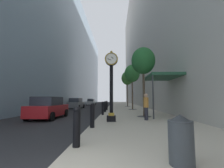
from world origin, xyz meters
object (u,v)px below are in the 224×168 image
pedestrian_walking (146,106)px  car_red_far (48,108)px  bollard_sixth (107,105)px  car_grey_mid (76,103)px  bollard_second (92,115)px  street_tree_near (143,61)px  car_silver_near (91,102)px  street_clock (111,82)px  bollard_fifth (105,106)px  bollard_nearest (77,125)px  trash_bin (181,139)px  street_tree_mid_far (127,78)px  bollard_fourth (103,108)px  street_tree_mid_near (132,74)px

pedestrian_walking → car_red_far: bearing=167.0°
bollard_sixth → car_grey_mid: (-5.35, 5.30, 0.07)m
bollard_second → pedestrian_walking: pedestrian_walking is taller
bollard_second → street_tree_near: street_tree_near is taller
pedestrian_walking → car_grey_mid: bearing=120.4°
car_silver_near → car_red_far: 26.50m
street_clock → bollard_fifth: (-0.88, 6.85, -1.88)m
bollard_sixth → bollard_nearest: bearing=-90.0°
car_silver_near → bollard_nearest: bearing=-81.5°
street_tree_near → car_grey_mid: size_ratio=1.21×
trash_bin → pedestrian_walking: size_ratio=0.60×
street_tree_mid_far → pedestrian_walking: bearing=-90.7°
street_tree_mid_far → street_tree_near: bearing=-90.0°
bollard_fifth → trash_bin: bollard_fifth is taller
car_grey_mid → pedestrian_walking: bearing=-59.6°
bollard_second → bollard_sixth: 11.95m
street_clock → bollard_fifth: size_ratio=3.87×
bollard_fourth → street_tree_near: 5.33m
bollard_fifth → street_tree_mid_near: street_tree_mid_near is taller
bollard_fifth → pedestrian_walking: size_ratio=0.67×
street_tree_mid_far → car_grey_mid: size_ratio=1.44×
bollard_sixth → car_grey_mid: size_ratio=0.25×
bollard_nearest → bollard_fourth: size_ratio=1.00×
car_red_far → pedestrian_walking: bearing=-13.0°
bollard_fifth → street_tree_mid_far: (3.43, 12.53, 4.79)m
car_silver_near → car_grey_mid: car_grey_mid is taller
bollard_fourth → bollard_sixth: (0.00, 5.98, 0.00)m
bollard_sixth → trash_bin: (2.55, -16.09, -0.08)m
bollard_second → street_tree_mid_near: (3.43, 13.10, 4.26)m
street_clock → street_tree_mid_far: street_tree_mid_far is taller
car_silver_near → bollard_fifth: bearing=-77.0°
street_tree_mid_far → bollard_second: bearing=-99.1°
street_tree_near → car_grey_mid: street_tree_near is taller
street_clock → street_tree_mid_far: bearing=82.5°
bollard_fifth → street_tree_near: 6.70m
street_tree_mid_near → car_red_far: street_tree_mid_near is taller
street_clock → car_silver_near: 29.45m
bollard_second → trash_bin: (2.55, -4.13, -0.08)m
street_tree_mid_near → street_tree_near: bearing=-90.0°
bollard_sixth → pedestrian_walking: bearing=-71.0°
bollard_second → street_tree_mid_far: size_ratio=0.17×
street_tree_near → car_red_far: bearing=-177.8°
bollard_fourth → car_grey_mid: size_ratio=0.25×
bollard_fifth → car_silver_near: size_ratio=0.28×
bollard_sixth → street_tree_mid_far: (3.43, 9.55, 4.79)m
car_grey_mid → bollard_sixth: bearing=-44.7°
bollard_nearest → car_silver_near: 34.26m
car_silver_near → car_grey_mid: (-0.30, -13.65, 0.03)m
bollard_nearest → street_tree_mid_far: bearing=82.0°
bollard_second → pedestrian_walking: (3.19, 2.71, 0.32)m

